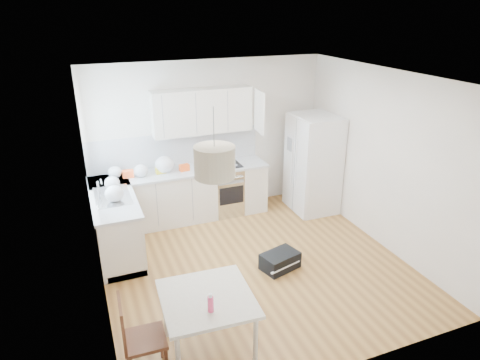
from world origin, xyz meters
The scene contains 29 objects.
floor centered at (0.00, 0.00, 0.00)m, with size 4.20×4.20×0.00m, color brown.
ceiling centered at (0.00, 0.00, 2.70)m, with size 4.20×4.20×0.00m, color white.
wall_back centered at (0.00, 2.10, 1.35)m, with size 4.20×4.20×0.00m, color white.
wall_left centered at (-2.10, 0.00, 1.35)m, with size 4.20×4.20×0.00m, color white.
wall_right centered at (2.10, 0.00, 1.35)m, with size 4.20×4.20×0.00m, color white.
window_glassblock centered at (-2.09, 1.15, 1.75)m, with size 0.02×1.00×1.00m, color #BFE0F9.
cabinets_back centered at (-0.60, 1.80, 0.44)m, with size 3.00×0.60×0.88m, color silver.
cabinets_left centered at (-1.80, 1.20, 0.44)m, with size 0.60×1.80×0.88m, color silver.
counter_back centered at (-0.60, 1.80, 0.90)m, with size 3.02×0.64×0.04m, color #BCBFC1.
counter_left centered at (-1.80, 1.20, 0.90)m, with size 0.64×1.82×0.04m, color #BCBFC1.
backsplash_back centered at (-0.60, 2.09, 1.21)m, with size 3.00×0.01×0.58m, color white.
backsplash_left centered at (-2.09, 1.20, 1.21)m, with size 0.01×1.80×0.58m, color white.
upper_cabinets centered at (-0.15, 1.94, 1.88)m, with size 1.70×0.32×0.75m, color silver.
range_oven centered at (0.20, 1.80, 0.44)m, with size 0.50×0.61×0.88m, color silver, non-canonical shape.
sink centered at (-1.80, 1.15, 0.92)m, with size 0.50×0.80×0.16m, color silver, non-canonical shape.
refrigerator centered at (1.74, 1.37, 0.88)m, with size 0.84×0.88×1.76m, color white, non-canonical shape.
dining_table centered at (-1.15, -1.38, 0.66)m, with size 0.98×0.98×0.74m.
dining_chair centered at (-1.81, -1.43, 0.47)m, with size 0.40×0.40×0.95m, color #462615, non-canonical shape.
drink_bottle centered at (-1.18, -1.60, 0.84)m, with size 0.06×0.06×0.21m, color #E7406E.
gym_bag centered at (0.30, -0.21, 0.12)m, with size 0.52×0.34×0.24m, color black.
pendant_lamp centered at (-1.01, -1.32, 2.18)m, with size 0.39×0.39×0.30m, color #BFB292.
grocery_bag_a centered at (-1.67, 1.86, 1.02)m, with size 0.22×0.19×0.20m, color silver.
grocery_bag_b centered at (-1.27, 1.76, 1.02)m, with size 0.23×0.20×0.21m, color silver.
grocery_bag_c centered at (-0.87, 1.81, 1.06)m, with size 0.32×0.27×0.29m, color silver.
grocery_bag_d centered at (-1.77, 1.41, 1.02)m, with size 0.23×0.19×0.20m, color silver.
grocery_bag_e centered at (-1.78, 0.95, 1.04)m, with size 0.27×0.23×0.24m, color silver.
snack_orange centered at (-0.55, 1.77, 0.98)m, with size 0.16×0.10×0.11m, color #E64A14.
snack_yellow centered at (-0.94, 1.81, 0.98)m, with size 0.17×0.10×0.11m, color yellow.
snack_red centered at (-1.47, 1.82, 0.98)m, with size 0.18×0.11×0.12m, color #DE461B.
Camera 1 is at (-2.16, -4.86, 3.53)m, focal length 32.00 mm.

